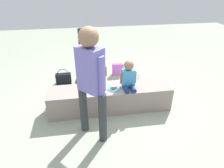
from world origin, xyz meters
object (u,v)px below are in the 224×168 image
adult_standing (91,77)px  cake_box_white (97,85)px  child_seated (128,76)px  water_bottle_far_side (79,94)px  handbag_brown_canvas (100,71)px  party_cup_red (78,87)px  gift_bag (118,69)px  cake_plate (114,88)px  handbag_black_leather (64,78)px  water_bottle_near_gift (138,80)px

adult_standing → cake_box_white: 1.64m
child_seated → cake_box_white: child_seated is taller
water_bottle_far_side → handbag_brown_canvas: (0.50, 0.90, 0.03)m
child_seated → party_cup_red: size_ratio=4.74×
cake_box_white → adult_standing: bearing=-97.3°
gift_bag → adult_standing: bearing=-110.3°
adult_standing → cake_plate: adult_standing is taller
adult_standing → cake_box_white: bearing=82.7°
handbag_black_leather → party_cup_red: bearing=-43.2°
water_bottle_near_gift → cake_box_white: bearing=-176.1°
adult_standing → water_bottle_far_side: 1.39m
cake_box_white → water_bottle_far_side: bearing=-140.9°
cake_plate → handbag_black_leather: (-0.92, 1.09, -0.32)m
cake_plate → party_cup_red: size_ratio=2.20×
water_bottle_far_side → handbag_brown_canvas: bearing=61.0°
cake_plate → cake_box_white: (-0.22, 0.77, -0.36)m
party_cup_red → child_seated: bearing=-42.5°
child_seated → water_bottle_far_side: child_seated is taller
cake_plate → adult_standing: bearing=-124.1°
party_cup_red → gift_bag: bearing=29.2°
adult_standing → handbag_brown_canvas: bearing=81.5°
cake_box_white → handbag_brown_canvas: (0.12, 0.59, 0.04)m
gift_bag → cake_plate: bearing=-103.3°
adult_standing → cake_plate: 0.88m
gift_bag → cake_box_white: size_ratio=1.00×
child_seated → adult_standing: 0.95m
handbag_brown_canvas → party_cup_red: bearing=-133.6°
party_cup_red → cake_box_white: cake_box_white is taller
child_seated → cake_plate: child_seated is taller
adult_standing → water_bottle_far_side: size_ratio=8.80×
water_bottle_near_gift → handbag_brown_canvas: handbag_brown_canvas is taller
gift_bag → party_cup_red: bearing=-150.8°
party_cup_red → handbag_brown_canvas: bearing=46.4°
water_bottle_far_side → party_cup_red: water_bottle_far_side is taller
adult_standing → party_cup_red: 1.69m
child_seated → cake_box_white: size_ratio=1.48×
cake_plate → handbag_brown_canvas: bearing=94.4°
water_bottle_near_gift → cake_box_white: 0.90m
water_bottle_near_gift → cake_box_white: (-0.90, -0.06, -0.02)m
child_seated → water_bottle_near_gift: bearing=62.4°
adult_standing → party_cup_red: size_ratio=15.80×
handbag_black_leather → water_bottle_near_gift: bearing=-9.2°
cake_plate → gift_bag: (0.32, 1.34, -0.30)m
gift_bag → water_bottle_far_side: size_ratio=1.78×
water_bottle_near_gift → handbag_brown_canvas: 0.94m
gift_bag → water_bottle_near_gift: size_ratio=1.57×
gift_bag → handbag_brown_canvas: 0.42m
child_seated → water_bottle_near_gift: 1.07m
water_bottle_far_side → cake_box_white: (0.38, 0.31, -0.01)m
water_bottle_near_gift → water_bottle_far_side: water_bottle_near_gift is taller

